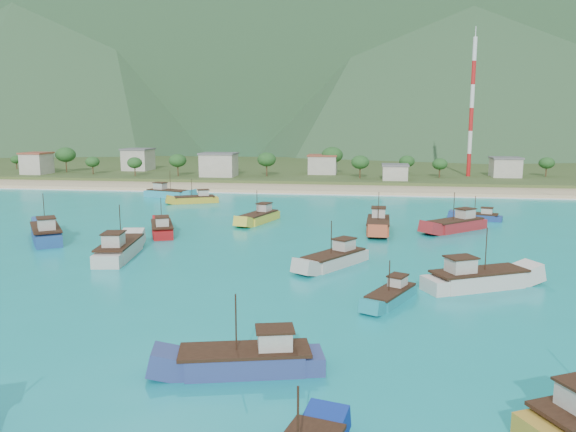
# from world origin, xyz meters

# --- Properties ---
(ground) EXTENTS (600.00, 600.00, 0.00)m
(ground) POSITION_xyz_m (0.00, 0.00, 0.00)
(ground) COLOR #0D8A96
(ground) RESTS_ON ground
(beach) EXTENTS (400.00, 18.00, 1.20)m
(beach) POSITION_xyz_m (0.00, 79.00, 0.00)
(beach) COLOR beige
(beach) RESTS_ON ground
(land) EXTENTS (400.00, 110.00, 2.40)m
(land) POSITION_xyz_m (0.00, 140.00, 0.00)
(land) COLOR #385123
(land) RESTS_ON ground
(surf_line) EXTENTS (400.00, 2.50, 0.08)m
(surf_line) POSITION_xyz_m (0.00, 69.50, 0.00)
(surf_line) COLOR white
(surf_line) RESTS_ON ground
(mountains) EXTENTS (1520.00, 440.00, 260.00)m
(mountains) POSITION_xyz_m (-18.31, 403.81, 106.83)
(mountains) COLOR slate
(mountains) RESTS_ON ground
(village) EXTENTS (215.56, 28.95, 7.04)m
(village) POSITION_xyz_m (11.41, 102.88, 4.67)
(village) COLOR beige
(village) RESTS_ON ground
(vegetation) EXTENTS (273.84, 25.21, 8.93)m
(vegetation) POSITION_xyz_m (-1.47, 103.26, 5.19)
(vegetation) COLOR #235623
(vegetation) RESTS_ON ground
(radio_tower) EXTENTS (1.20, 1.20, 41.23)m
(radio_tower) POSITION_xyz_m (42.93, 108.00, 22.21)
(radio_tower) COLOR red
(radio_tower) RESTS_ON ground
(boat_0) EXTENTS (3.81, 12.06, 7.08)m
(boat_0) POSITION_xyz_m (14.97, 23.10, 0.89)
(boat_0) COLOR #B64A2A
(boat_0) RESTS_ON ground
(boat_1) EXTENTS (6.10, 11.19, 6.34)m
(boat_1) POSITION_xyz_m (-6.29, 28.29, 0.76)
(boat_1) COLOR yellow
(boat_1) RESTS_ON ground
(boat_3) EXTENTS (7.08, 10.97, 6.26)m
(boat_3) POSITION_xyz_m (-19.69, 15.11, 0.75)
(boat_3) COLOR #A21315
(boat_3) RESTS_ON ground
(boat_4) EXTENTS (12.28, 8.54, 7.07)m
(boat_4) POSITION_xyz_m (25.37, -8.49, 0.89)
(boat_4) COLOR beige
(boat_4) RESTS_ON ground
(boat_7) EXTENTS (10.49, 12.58, 7.54)m
(boat_7) POSITION_xyz_m (-35.47, 7.80, 0.98)
(boat_7) COLOR navy
(boat_7) RESTS_ON ground
(boat_8) EXTENTS (8.40, 10.66, 6.29)m
(boat_8) POSITION_xyz_m (9.38, -1.10, 0.75)
(boat_8) COLOR beige
(boat_8) RESTS_ON ground
(boat_10) EXTENTS (5.67, 12.95, 7.40)m
(boat_10) POSITION_xyz_m (-19.51, -0.87, 0.95)
(boat_10) COLOR beige
(boat_10) RESTS_ON ground
(boat_11) EXTENTS (12.12, 6.69, 6.87)m
(boat_11) POSITION_xyz_m (-34.90, 58.25, 0.86)
(boat_11) COLOR teal
(boat_11) RESTS_ON ground
(boat_12) EXTENTS (10.21, 6.77, 5.84)m
(boat_12) POSITION_xyz_m (-25.41, 50.34, 0.67)
(boat_12) COLOR gold
(boat_12) RESTS_ON ground
(boat_13) EXTENTS (8.53, 4.71, 4.83)m
(boat_13) POSITION_xyz_m (33.42, 36.68, 0.49)
(boat_13) COLOR navy
(boat_13) RESTS_ON ground
(boat_14) EXTENTS (5.67, 8.40, 4.82)m
(boat_14) POSITION_xyz_m (15.98, -14.62, 0.48)
(boat_14) COLOR teal
(boat_14) RESTS_ON ground
(boat_20) EXTENTS (10.91, 10.50, 6.91)m
(boat_20) POSITION_xyz_m (27.95, 25.34, 0.86)
(boat_20) COLOR maroon
(boat_20) RESTS_ON ground
(boat_22) EXTENTS (11.09, 5.63, 6.29)m
(boat_22) POSITION_xyz_m (5.20, -32.60, 0.75)
(boat_22) COLOR navy
(boat_22) RESTS_ON ground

